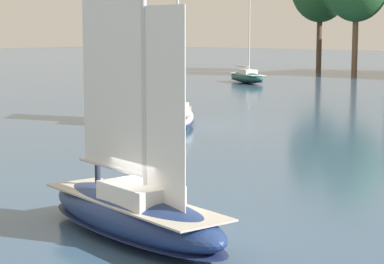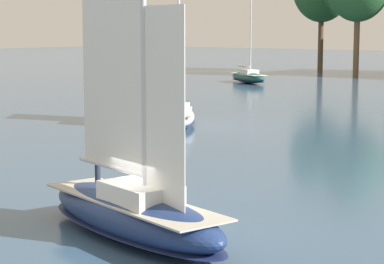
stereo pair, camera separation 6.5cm
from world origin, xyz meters
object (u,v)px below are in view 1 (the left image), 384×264
object	(u,v)px
sailboat_moored_outer_mooring	(178,114)
sailboat_main	(133,207)
channel_buoy	(172,136)
sailboat_moored_mid_channel	(247,77)

from	to	relation	value
sailboat_moored_outer_mooring	sailboat_main	bearing A→B (deg)	-52.30
sailboat_main	sailboat_moored_outer_mooring	bearing A→B (deg)	127.70
sailboat_main	channel_buoy	bearing A→B (deg)	127.23
sailboat_moored_mid_channel	sailboat_moored_outer_mooring	bearing A→B (deg)	-60.95
sailboat_moored_mid_channel	sailboat_main	bearing A→B (deg)	-57.51
sailboat_main	sailboat_moored_mid_channel	xyz separation A→B (m)	(-37.88, 59.47, -0.23)
sailboat_main	sailboat_moored_outer_mooring	size ratio (longest dim) A/B	1.19
sailboat_main	sailboat_moored_mid_channel	size ratio (longest dim) A/B	1.10
sailboat_moored_mid_channel	channel_buoy	xyz separation A→B (m)	(26.63, -44.67, -0.09)
sailboat_main	channel_buoy	distance (m)	18.59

